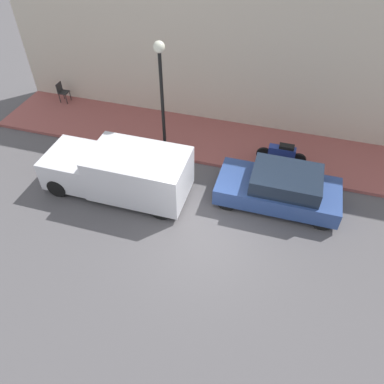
{
  "coord_description": "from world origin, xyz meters",
  "views": [
    {
      "loc": [
        -7.25,
        -1.76,
        8.92
      ],
      "look_at": [
        1.17,
        0.73,
        0.6
      ],
      "focal_mm": 35.0,
      "sensor_mm": 36.0,
      "label": 1
    }
  ],
  "objects_px": {
    "parked_car": "(280,188)",
    "delivery_van": "(119,171)",
    "cafe_chair": "(62,91)",
    "motorcycle_blue": "(282,153)",
    "streetlamp": "(161,77)"
  },
  "relations": [
    {
      "from": "parked_car",
      "to": "delivery_van",
      "type": "height_order",
      "value": "delivery_van"
    },
    {
      "from": "parked_car",
      "to": "cafe_chair",
      "type": "height_order",
      "value": "parked_car"
    },
    {
      "from": "parked_car",
      "to": "motorcycle_blue",
      "type": "height_order",
      "value": "parked_car"
    },
    {
      "from": "delivery_van",
      "to": "parked_car",
      "type": "bearing_deg",
      "value": -79.66
    },
    {
      "from": "delivery_van",
      "to": "streetlamp",
      "type": "xyz_separation_m",
      "value": [
        2.5,
        -0.72,
        2.25
      ]
    },
    {
      "from": "delivery_van",
      "to": "motorcycle_blue",
      "type": "relative_size",
      "value": 2.69
    },
    {
      "from": "parked_car",
      "to": "cafe_chair",
      "type": "relative_size",
      "value": 4.54
    },
    {
      "from": "parked_car",
      "to": "motorcycle_blue",
      "type": "distance_m",
      "value": 1.96
    },
    {
      "from": "delivery_van",
      "to": "motorcycle_blue",
      "type": "xyz_separation_m",
      "value": [
        2.92,
        -5.1,
        -0.3
      ]
    },
    {
      "from": "motorcycle_blue",
      "to": "parked_car",
      "type": "bearing_deg",
      "value": -175.54
    },
    {
      "from": "parked_car",
      "to": "streetlamp",
      "type": "height_order",
      "value": "streetlamp"
    },
    {
      "from": "cafe_chair",
      "to": "parked_car",
      "type": "bearing_deg",
      "value": -109.92
    },
    {
      "from": "streetlamp",
      "to": "cafe_chair",
      "type": "relative_size",
      "value": 4.8
    },
    {
      "from": "delivery_van",
      "to": "motorcycle_blue",
      "type": "distance_m",
      "value": 5.89
    },
    {
      "from": "delivery_van",
      "to": "cafe_chair",
      "type": "bearing_deg",
      "value": 46.76
    }
  ]
}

